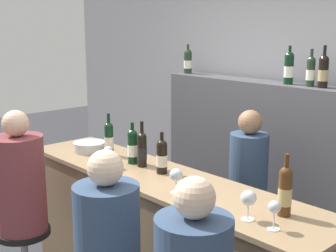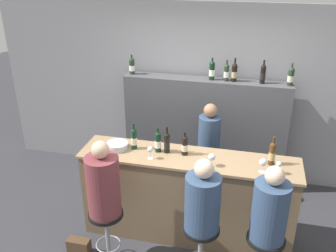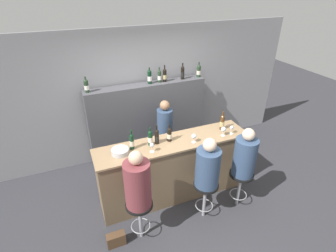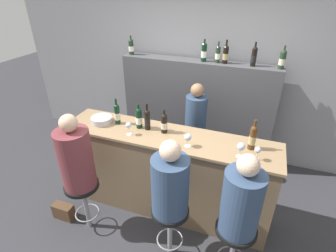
{
  "view_description": "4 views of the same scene",
  "coord_description": "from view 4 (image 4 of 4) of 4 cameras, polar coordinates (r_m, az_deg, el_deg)",
  "views": [
    {
      "loc": [
        2.17,
        -1.67,
        2.07
      ],
      "look_at": [
        -0.03,
        0.35,
        1.41
      ],
      "focal_mm": 50.0,
      "sensor_mm": 36.0,
      "label": 1
    },
    {
      "loc": [
        0.63,
        -3.35,
        3.18
      ],
      "look_at": [
        -0.23,
        0.26,
        1.45
      ],
      "focal_mm": 40.0,
      "sensor_mm": 36.0,
      "label": 2
    },
    {
      "loc": [
        -1.38,
        -2.89,
        3.3
      ],
      "look_at": [
        -0.06,
        0.35,
        1.34
      ],
      "focal_mm": 28.0,
      "sensor_mm": 36.0,
      "label": 3
    },
    {
      "loc": [
        0.88,
        -2.08,
        2.61
      ],
      "look_at": [
        0.03,
        0.2,
        1.25
      ],
      "focal_mm": 28.0,
      "sensor_mm": 36.0,
      "label": 4
    }
  ],
  "objects": [
    {
      "name": "wine_glass_1",
      "position": [
        2.69,
        4.35,
        -2.53
      ],
      "size": [
        0.08,
        0.08,
        0.15
      ],
      "color": "silver",
      "rests_on": "bar_counter"
    },
    {
      "name": "wine_bottle_counter_3",
      "position": [
        2.92,
        -0.84,
        0.65
      ],
      "size": [
        0.07,
        0.07,
        0.28
      ],
      "color": "black",
      "rests_on": "bar_counter"
    },
    {
      "name": "guest_seated_left",
      "position": [
        2.87,
        -19.48,
        -6.41
      ],
      "size": [
        0.35,
        0.35,
        0.85
      ],
      "color": "brown",
      "rests_on": "bar_stool_left"
    },
    {
      "name": "handbag",
      "position": [
        3.65,
        -21.76,
        -16.86
      ],
      "size": [
        0.26,
        0.12,
        0.2
      ],
      "color": "#513823",
      "rests_on": "ground_plane"
    },
    {
      "name": "wine_bottle_backbar_0",
      "position": [
        4.23,
        -8.02,
        16.75
      ],
      "size": [
        0.08,
        0.08,
        0.28
      ],
      "color": "#233823",
      "rests_on": "back_bar_cabinet"
    },
    {
      "name": "wine_bottle_backbar_1",
      "position": [
        3.84,
        7.85,
        15.68
      ],
      "size": [
        0.08,
        0.08,
        0.31
      ],
      "color": "black",
      "rests_on": "back_bar_cabinet"
    },
    {
      "name": "wine_bottle_counter_2",
      "position": [
        2.99,
        -4.52,
        1.45
      ],
      "size": [
        0.07,
        0.07,
        0.32
      ],
      "color": "black",
      "rests_on": "bar_counter"
    },
    {
      "name": "wine_bottle_counter_1",
      "position": [
        3.03,
        -6.36,
        1.76
      ],
      "size": [
        0.07,
        0.07,
        0.3
      ],
      "color": "black",
      "rests_on": "bar_counter"
    },
    {
      "name": "wine_bottle_backbar_5",
      "position": [
        3.76,
        23.65,
        13.17
      ],
      "size": [
        0.08,
        0.08,
        0.3
      ],
      "color": "#233823",
      "rests_on": "back_bar_cabinet"
    },
    {
      "name": "wine_bottle_counter_0",
      "position": [
        3.16,
        -11.03,
        2.65
      ],
      "size": [
        0.07,
        0.07,
        0.32
      ],
      "color": "black",
      "rests_on": "bar_counter"
    },
    {
      "name": "bar_counter",
      "position": [
        3.24,
        -0.22,
        -10.28
      ],
      "size": [
        2.49,
        0.56,
        1.09
      ],
      "color": "brown",
      "rests_on": "ground_plane"
    },
    {
      "name": "wine_bottle_backbar_2",
      "position": [
        3.8,
        10.79,
        15.14
      ],
      "size": [
        0.07,
        0.07,
        0.29
      ],
      "color": "#233823",
      "rests_on": "back_bar_cabinet"
    },
    {
      "name": "wine_glass_0",
      "position": [
        2.91,
        -8.6,
        0.02
      ],
      "size": [
        0.07,
        0.07,
        0.15
      ],
      "color": "silver",
      "rests_on": "bar_counter"
    },
    {
      "name": "wine_bottle_backbar_4",
      "position": [
        3.75,
        18.21,
        14.23
      ],
      "size": [
        0.07,
        0.07,
        0.32
      ],
      "color": "black",
      "rests_on": "back_bar_cabinet"
    },
    {
      "name": "wall_back",
      "position": [
        4.18,
        7.26,
        10.77
      ],
      "size": [
        6.4,
        0.05,
        2.6
      ],
      "color": "gray",
      "rests_on": "ground_plane"
    },
    {
      "name": "guest_seated_right",
      "position": [
        2.36,
        15.73,
        -15.33
      ],
      "size": [
        0.34,
        0.34,
        0.8
      ],
      "color": "#334766",
      "rests_on": "bar_stool_right"
    },
    {
      "name": "metal_bowl",
      "position": [
        3.26,
        -14.25,
        1.31
      ],
      "size": [
        0.25,
        0.25,
        0.07
      ],
      "color": "#B7B7BC",
      "rests_on": "bar_counter"
    },
    {
      "name": "wine_glass_2",
      "position": [
        2.62,
        15.58,
        -4.41
      ],
      "size": [
        0.08,
        0.08,
        0.16
      ],
      "color": "silver",
      "rests_on": "bar_counter"
    },
    {
      "name": "bar_stool_right",
      "position": [
        2.71,
        14.27,
        -22.64
      ],
      "size": [
        0.38,
        0.38,
        0.65
      ],
      "color": "gray",
      "rests_on": "ground_plane"
    },
    {
      "name": "back_bar_cabinet",
      "position": [
        4.16,
        6.09,
        3.29
      ],
      "size": [
        2.32,
        0.28,
        1.59
      ],
      "color": "#4C4C51",
      "rests_on": "ground_plane"
    },
    {
      "name": "guest_seated_middle",
      "position": [
        2.45,
        0.47,
        -12.37
      ],
      "size": [
        0.35,
        0.35,
        0.79
      ],
      "color": "#334766",
      "rests_on": "bar_stool_middle"
    },
    {
      "name": "wine_bottle_backbar_3",
      "position": [
        3.79,
        12.43,
        15.03
      ],
      "size": [
        0.08,
        0.08,
        0.32
      ],
      "color": "black",
      "rests_on": "back_bar_cabinet"
    },
    {
      "name": "wine_bottle_counter_4",
      "position": [
        2.76,
        17.95,
        -2.33
      ],
      "size": [
        0.07,
        0.07,
        0.33
      ],
      "color": "#4C2D14",
      "rests_on": "bar_counter"
    },
    {
      "name": "ground_plane",
      "position": [
        3.45,
        -1.8,
        -19.9
      ],
      "size": [
        16.0,
        16.0,
        0.0
      ],
      "primitive_type": "plane",
      "color": "#333338"
    },
    {
      "name": "bar_stool_left",
      "position": [
        3.17,
        -17.95,
        -13.87
      ],
      "size": [
        0.38,
        0.38,
        0.65
      ],
      "color": "gray",
      "rests_on": "ground_plane"
    },
    {
      "name": "bar_stool_middle",
      "position": [
        2.78,
        0.43,
        -19.67
      ],
      "size": [
        0.38,
        0.38,
        0.65
      ],
      "color": "gray",
      "rests_on": "ground_plane"
    },
    {
      "name": "bartender",
      "position": [
        3.7,
        5.82,
        -2.32
      ],
      "size": [
        0.29,
        0.29,
        1.46
      ],
      "color": "#334766",
      "rests_on": "ground_plane"
    },
    {
      "name": "wine_glass_3",
      "position": [
        2.62,
        18.94,
        -5.09
      ],
      "size": [
        0.06,
        0.06,
        0.15
      ],
      "color": "silver",
      "rests_on": "bar_counter"
    }
  ]
}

